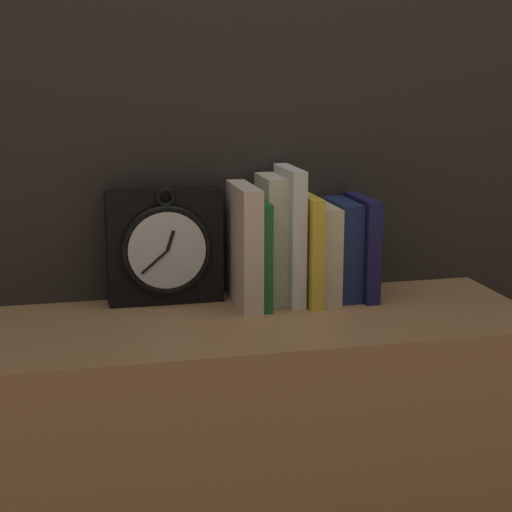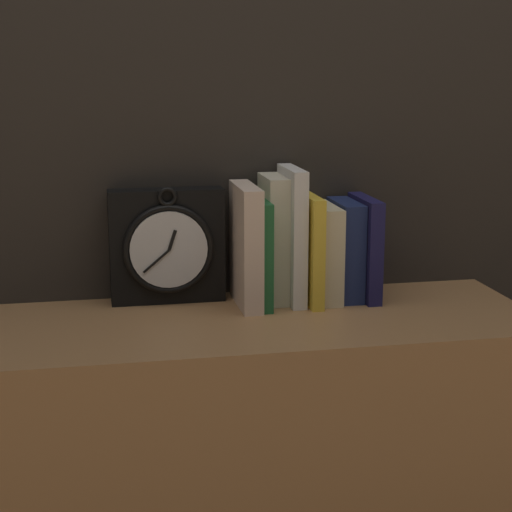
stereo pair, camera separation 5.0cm
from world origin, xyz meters
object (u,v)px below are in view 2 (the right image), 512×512
object	(u,v)px
book_slot3_white	(292,235)
book_slot4_yellow	(308,248)
book_slot1_green	(260,251)
book_slot6_navy	(345,250)
clock	(167,246)
book_slot0_cream	(246,246)
book_slot5_cream	(325,252)
book_slot2_cream	(273,239)
book_slot7_navy	(365,248)

from	to	relation	value
book_slot3_white	book_slot4_yellow	bearing A→B (deg)	-13.92
book_slot1_green	book_slot6_navy	size ratio (longest dim) A/B	1.07
clock	book_slot6_navy	size ratio (longest dim) A/B	1.20
clock	book_slot0_cream	world-z (taller)	book_slot0_cream
book_slot1_green	book_slot6_navy	xyz separation A→B (m)	(0.17, 0.01, -0.01)
book_slot5_cream	book_slot6_navy	distance (m)	0.04
book_slot4_yellow	book_slot6_navy	xyz separation A→B (m)	(0.08, 0.01, -0.01)
book_slot2_cream	book_slot3_white	xyz separation A→B (m)	(0.03, -0.01, 0.01)
book_slot0_cream	book_slot6_navy	bearing A→B (deg)	4.27
clock	book_slot6_navy	bearing A→B (deg)	-5.63
book_slot5_cream	book_slot6_navy	bearing A→B (deg)	6.11
book_slot5_cream	book_slot3_white	bearing A→B (deg)	-179.27
book_slot0_cream	book_slot3_white	distance (m)	0.09
book_slot3_white	book_slot7_navy	world-z (taller)	book_slot3_white
book_slot3_white	book_slot6_navy	size ratio (longest dim) A/B	1.36
book_slot7_navy	book_slot6_navy	bearing A→B (deg)	168.21
book_slot0_cream	book_slot5_cream	world-z (taller)	book_slot0_cream
book_slot2_cream	book_slot0_cream	bearing A→B (deg)	-159.64
book_slot1_green	book_slot6_navy	distance (m)	0.17
book_slot1_green	book_slot7_navy	xyz separation A→B (m)	(0.20, 0.00, -0.00)
book_slot1_green	book_slot4_yellow	world-z (taller)	book_slot4_yellow
book_slot6_navy	book_slot0_cream	bearing A→B (deg)	-175.73
book_slot4_yellow	clock	bearing A→B (deg)	169.98
book_slot4_yellow	book_slot5_cream	distance (m)	0.04
book_slot2_cream	book_slot5_cream	bearing A→B (deg)	-6.35
clock	book_slot6_navy	world-z (taller)	clock
book_slot0_cream	book_slot3_white	world-z (taller)	book_slot3_white
book_slot0_cream	book_slot6_navy	distance (m)	0.20
book_slot2_cream	book_slot7_navy	world-z (taller)	book_slot2_cream
book_slot3_white	book_slot7_navy	distance (m)	0.14
book_slot3_white	clock	bearing A→B (deg)	170.50
book_slot4_yellow	book_slot6_navy	world-z (taller)	book_slot4_yellow
book_slot1_green	book_slot4_yellow	bearing A→B (deg)	-1.08
book_slot7_navy	book_slot5_cream	bearing A→B (deg)	177.77
clock	book_slot4_yellow	size ratio (longest dim) A/B	1.09
book_slot3_white	book_slot7_navy	size ratio (longest dim) A/B	1.31
book_slot0_cream	book_slot3_white	bearing A→B (deg)	5.97
book_slot1_green	book_slot5_cream	distance (m)	0.13
clock	book_slot7_navy	size ratio (longest dim) A/B	1.15
book_slot1_green	book_slot5_cream	bearing A→B (deg)	2.99
book_slot1_green	book_slot2_cream	xyz separation A→B (m)	(0.03, 0.02, 0.02)
book_slot2_cream	book_slot4_yellow	xyz separation A→B (m)	(0.06, -0.02, -0.02)
book_slot2_cream	book_slot7_navy	size ratio (longest dim) A/B	1.22
clock	book_slot3_white	size ratio (longest dim) A/B	0.88
book_slot4_yellow	book_slot7_navy	world-z (taller)	book_slot4_yellow
book_slot6_navy	book_slot7_navy	distance (m)	0.04
book_slot1_green	book_slot3_white	xyz separation A→B (m)	(0.06, 0.01, 0.03)
book_slot1_green	book_slot4_yellow	xyz separation A→B (m)	(0.09, -0.00, 0.00)
book_slot0_cream	book_slot3_white	xyz separation A→B (m)	(0.09, 0.01, 0.01)
book_slot0_cream	clock	bearing A→B (deg)	161.20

